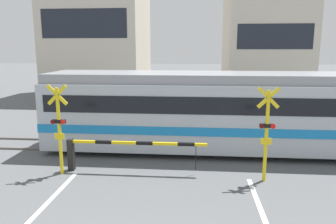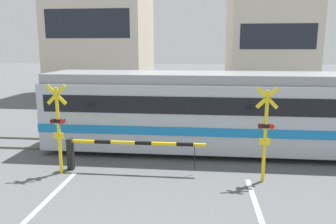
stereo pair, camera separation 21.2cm
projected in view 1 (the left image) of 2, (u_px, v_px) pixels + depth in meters
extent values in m
cube|color=#5B564C|center=(167.00, 153.00, 12.99)|extent=(50.00, 0.10, 0.08)
cube|color=#5B564C|center=(170.00, 143.00, 14.39)|extent=(50.00, 0.10, 0.08)
cube|color=#ADB7C1|center=(224.00, 114.00, 13.21)|extent=(14.28, 2.98, 2.57)
cube|color=gray|center=(226.00, 78.00, 12.92)|extent=(14.14, 2.62, 0.36)
cube|color=#197AC6|center=(224.00, 123.00, 13.28)|extent=(14.29, 3.04, 0.32)
cube|color=black|center=(225.00, 100.00, 13.09)|extent=(13.71, 3.02, 0.64)
cube|color=black|center=(53.00, 97.00, 13.72)|extent=(0.03, 2.08, 0.80)
cylinder|color=black|center=(113.00, 143.00, 13.11)|extent=(0.76, 0.12, 0.76)
cylinder|color=black|center=(122.00, 134.00, 14.51)|extent=(0.76, 0.12, 0.76)
cylinder|color=black|center=(329.00, 139.00, 13.74)|extent=(0.76, 0.12, 0.76)
cube|color=black|center=(71.00, 155.00, 11.18)|extent=(0.20, 0.20, 1.09)
cube|color=yellow|center=(138.00, 143.00, 10.88)|extent=(4.62, 0.09, 0.09)
cube|color=black|center=(104.00, 142.00, 10.98)|extent=(0.55, 0.10, 0.10)
cube|color=black|center=(144.00, 143.00, 10.86)|extent=(0.55, 0.10, 0.10)
cube|color=black|center=(186.00, 144.00, 10.74)|extent=(0.55, 0.10, 0.10)
cylinder|color=black|center=(196.00, 158.00, 10.80)|extent=(0.02, 0.02, 0.82)
cube|color=black|center=(236.00, 121.00, 16.33)|extent=(0.20, 0.20, 1.09)
cube|color=yellow|center=(190.00, 111.00, 16.44)|extent=(4.62, 0.09, 0.09)
cube|color=black|center=(213.00, 111.00, 16.34)|extent=(0.55, 0.10, 0.10)
cube|color=black|center=(185.00, 111.00, 16.46)|extent=(0.55, 0.10, 0.10)
cube|color=black|center=(158.00, 110.00, 16.58)|extent=(0.55, 0.10, 0.10)
cylinder|color=black|center=(151.00, 119.00, 16.70)|extent=(0.02, 0.02, 0.82)
cylinder|color=yellow|center=(60.00, 132.00, 10.68)|extent=(0.11, 0.11, 2.89)
cube|color=yellow|center=(57.00, 95.00, 10.44)|extent=(0.68, 0.04, 0.68)
cube|color=yellow|center=(57.00, 95.00, 10.44)|extent=(0.68, 0.04, 0.68)
cube|color=black|center=(59.00, 121.00, 10.61)|extent=(0.44, 0.12, 0.12)
cylinder|color=#4C0C0C|center=(53.00, 122.00, 10.55)|extent=(0.15, 0.03, 0.15)
cylinder|color=red|center=(63.00, 122.00, 10.52)|extent=(0.15, 0.03, 0.15)
cube|color=yellow|center=(60.00, 136.00, 10.69)|extent=(0.32, 0.03, 0.20)
cylinder|color=yellow|center=(266.00, 137.00, 10.10)|extent=(0.11, 0.11, 2.89)
cube|color=yellow|center=(269.00, 98.00, 9.87)|extent=(0.68, 0.04, 0.68)
cube|color=yellow|center=(269.00, 98.00, 9.87)|extent=(0.68, 0.04, 0.68)
cube|color=black|center=(267.00, 126.00, 10.03)|extent=(0.44, 0.12, 0.12)
cylinder|color=#4C0C0C|center=(262.00, 126.00, 9.98)|extent=(0.15, 0.03, 0.15)
cylinder|color=red|center=(273.00, 126.00, 9.95)|extent=(0.15, 0.03, 0.15)
cube|color=yellow|center=(266.00, 141.00, 10.11)|extent=(0.32, 0.03, 0.20)
cylinder|color=#33384C|center=(156.00, 110.00, 19.89)|extent=(0.13, 0.13, 0.86)
cylinder|color=#33384C|center=(158.00, 110.00, 19.87)|extent=(0.13, 0.13, 0.86)
cube|color=maroon|center=(157.00, 97.00, 19.73)|extent=(0.38, 0.22, 0.68)
sphere|color=#997056|center=(157.00, 90.00, 19.64)|extent=(0.23, 0.23, 0.23)
cube|color=beige|center=(99.00, 33.00, 28.20)|extent=(7.78, 7.72, 10.73)
cube|color=#1E232D|center=(84.00, 23.00, 24.31)|extent=(6.54, 0.03, 2.15)
cube|color=beige|center=(264.00, 43.00, 27.15)|extent=(6.34, 7.72, 8.93)
cube|color=#1E232D|center=(275.00, 36.00, 23.28)|extent=(5.33, 0.03, 1.79)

